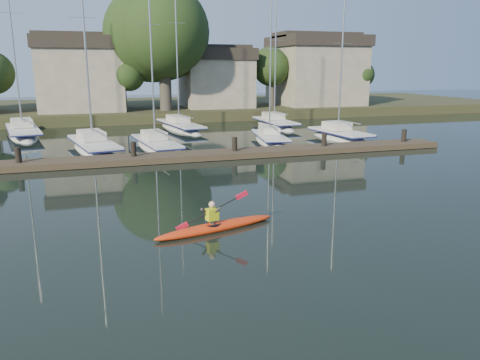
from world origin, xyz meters
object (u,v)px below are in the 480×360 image
object	(u,v)px
dock	(186,156)
sailboat_6	(180,131)
sailboat_1	(94,153)
sailboat_3	(270,144)
sailboat_5	(24,138)
kayak	(215,225)
sailboat_7	(275,129)
sailboat_4	(339,141)
sailboat_2	(156,151)

from	to	relation	value
dock	sailboat_6	world-z (taller)	sailboat_6
dock	sailboat_1	size ratio (longest dim) A/B	2.37
sailboat_3	sailboat_6	size ratio (longest dim) A/B	0.75
sailboat_5	sailboat_6	world-z (taller)	sailboat_5
kayak	sailboat_7	world-z (taller)	sailboat_7
sailboat_1	sailboat_3	xyz separation A→B (m)	(12.29, -0.06, 0.03)
sailboat_1	sailboat_3	size ratio (longest dim) A/B	1.26
kayak	sailboat_6	size ratio (longest dim) A/B	0.30
sailboat_5	sailboat_6	distance (m)	12.58
sailboat_1	sailboat_5	world-z (taller)	sailboat_5
sailboat_5	sailboat_6	xyz separation A→B (m)	(12.58, 0.22, 0.02)
dock	sailboat_5	size ratio (longest dim) A/B	2.13
sailboat_4	sailboat_6	world-z (taller)	sailboat_6
dock	sailboat_1	xyz separation A→B (m)	(-5.17, 4.89, -0.40)
sailboat_5	sailboat_6	size ratio (longest dim) A/B	1.05
sailboat_3	sailboat_4	distance (m)	5.57
sailboat_3	sailboat_2	bearing A→B (deg)	-168.65
sailboat_5	sailboat_4	bearing A→B (deg)	-31.83
sailboat_2	sailboat_7	world-z (taller)	sailboat_2
sailboat_1	sailboat_2	world-z (taller)	sailboat_1
sailboat_1	sailboat_6	size ratio (longest dim) A/B	0.94
sailboat_3	sailboat_4	xyz separation A→B (m)	(5.56, -0.21, -0.03)
dock	sailboat_3	xyz separation A→B (m)	(7.12, 4.83, -0.37)
dock	sailboat_4	size ratio (longest dim) A/B	2.78
sailboat_5	sailboat_7	size ratio (longest dim) A/B	1.21
kayak	sailboat_3	size ratio (longest dim) A/B	0.39
sailboat_5	kayak	bearing A→B (deg)	-81.48
sailboat_1	sailboat_2	xyz separation A→B (m)	(4.01, -0.37, 0.02)
dock	sailboat_7	world-z (taller)	sailboat_7
sailboat_6	dock	bearing A→B (deg)	-107.84
sailboat_2	sailboat_5	world-z (taller)	sailboat_5
sailboat_7	sailboat_5	bearing A→B (deg)	178.39
dock	sailboat_6	xyz separation A→B (m)	(2.09, 13.65, -0.38)
sailboat_4	sailboat_6	size ratio (longest dim) A/B	0.80
dock	sailboat_3	world-z (taller)	sailboat_3
dock	sailboat_1	world-z (taller)	sailboat_1
dock	sailboat_2	world-z (taller)	sailboat_2
dock	sailboat_2	bearing A→B (deg)	104.42
sailboat_1	sailboat_7	size ratio (longest dim) A/B	1.08
dock	sailboat_6	size ratio (longest dim) A/B	2.23
sailboat_6	sailboat_7	world-z (taller)	sailboat_6
kayak	sailboat_4	xyz separation A→B (m)	(14.02, 16.97, -0.37)
sailboat_1	sailboat_4	size ratio (longest dim) A/B	1.17
sailboat_1	sailboat_6	distance (m)	11.39
sailboat_1	dock	bearing A→B (deg)	-55.34
sailboat_1	sailboat_3	distance (m)	12.29
kayak	sailboat_7	size ratio (longest dim) A/B	0.34
sailboat_2	sailboat_1	bearing A→B (deg)	166.85
sailboat_4	sailboat_5	world-z (taller)	sailboat_5
kayak	sailboat_1	xyz separation A→B (m)	(-3.83, 17.24, -0.37)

